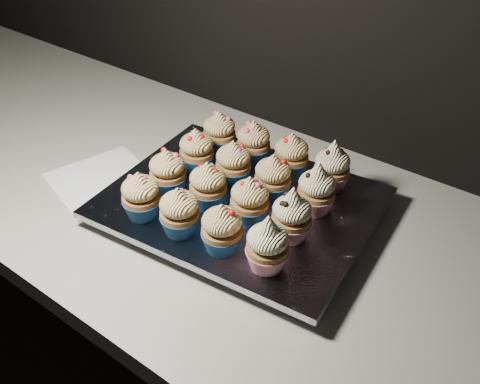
# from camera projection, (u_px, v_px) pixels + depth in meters

# --- Properties ---
(cabinet) EXTENTS (2.40, 0.60, 0.86)m
(cabinet) POSITION_uv_depth(u_px,v_px,m) (247.00, 379.00, 1.20)
(cabinet) COLOR black
(cabinet) RESTS_ON ground
(worktop) EXTENTS (2.44, 0.64, 0.04)m
(worktop) POSITION_uv_depth(u_px,v_px,m) (250.00, 227.00, 0.93)
(worktop) COLOR beige
(worktop) RESTS_ON cabinet
(napkin) EXTENTS (0.21, 0.21, 0.00)m
(napkin) POSITION_uv_depth(u_px,v_px,m) (103.00, 181.00, 1.01)
(napkin) COLOR white
(napkin) RESTS_ON worktop
(baking_tray) EXTENTS (0.43, 0.35, 0.02)m
(baking_tray) POSITION_uv_depth(u_px,v_px,m) (240.00, 210.00, 0.92)
(baking_tray) COLOR black
(baking_tray) RESTS_ON worktop
(foil_lining) EXTENTS (0.47, 0.38, 0.01)m
(foil_lining) POSITION_uv_depth(u_px,v_px,m) (240.00, 202.00, 0.91)
(foil_lining) COLOR silver
(foil_lining) RESTS_ON baking_tray
(cupcake_0) EXTENTS (0.06, 0.06, 0.08)m
(cupcake_0) POSITION_uv_depth(u_px,v_px,m) (141.00, 196.00, 0.85)
(cupcake_0) COLOR navy
(cupcake_0) RESTS_ON foil_lining
(cupcake_1) EXTENTS (0.06, 0.06, 0.08)m
(cupcake_1) POSITION_uv_depth(u_px,v_px,m) (180.00, 212.00, 0.82)
(cupcake_1) COLOR navy
(cupcake_1) RESTS_ON foil_lining
(cupcake_2) EXTENTS (0.06, 0.06, 0.08)m
(cupcake_2) POSITION_uv_depth(u_px,v_px,m) (222.00, 229.00, 0.79)
(cupcake_2) COLOR navy
(cupcake_2) RESTS_ON foil_lining
(cupcake_3) EXTENTS (0.06, 0.06, 0.10)m
(cupcake_3) POSITION_uv_depth(u_px,v_px,m) (268.00, 245.00, 0.76)
(cupcake_3) COLOR red
(cupcake_3) RESTS_ON foil_lining
(cupcake_4) EXTENTS (0.06, 0.06, 0.08)m
(cupcake_4) POSITION_uv_depth(u_px,v_px,m) (168.00, 172.00, 0.91)
(cupcake_4) COLOR navy
(cupcake_4) RESTS_ON foil_lining
(cupcake_5) EXTENTS (0.06, 0.06, 0.08)m
(cupcake_5) POSITION_uv_depth(u_px,v_px,m) (208.00, 186.00, 0.88)
(cupcake_5) COLOR navy
(cupcake_5) RESTS_ON foil_lining
(cupcake_6) EXTENTS (0.06, 0.06, 0.08)m
(cupcake_6) POSITION_uv_depth(u_px,v_px,m) (250.00, 201.00, 0.84)
(cupcake_6) COLOR navy
(cupcake_6) RESTS_ON foil_lining
(cupcake_7) EXTENTS (0.06, 0.06, 0.10)m
(cupcake_7) POSITION_uv_depth(u_px,v_px,m) (292.00, 216.00, 0.81)
(cupcake_7) COLOR red
(cupcake_7) RESTS_ON foil_lining
(cupcake_8) EXTENTS (0.06, 0.06, 0.08)m
(cupcake_8) POSITION_uv_depth(u_px,v_px,m) (197.00, 151.00, 0.96)
(cupcake_8) COLOR navy
(cupcake_8) RESTS_ON foil_lining
(cupcake_9) EXTENTS (0.06, 0.06, 0.08)m
(cupcake_9) POSITION_uv_depth(u_px,v_px,m) (233.00, 163.00, 0.93)
(cupcake_9) COLOR navy
(cupcake_9) RESTS_ON foil_lining
(cupcake_10) EXTENTS (0.06, 0.06, 0.08)m
(cupcake_10) POSITION_uv_depth(u_px,v_px,m) (273.00, 178.00, 0.89)
(cupcake_10) COLOR navy
(cupcake_10) RESTS_ON foil_lining
(cupcake_11) EXTENTS (0.06, 0.06, 0.10)m
(cupcake_11) POSITION_uv_depth(u_px,v_px,m) (316.00, 190.00, 0.86)
(cupcake_11) COLOR red
(cupcake_11) RESTS_ON foil_lining
(cupcake_12) EXTENTS (0.06, 0.06, 0.08)m
(cupcake_12) POSITION_uv_depth(u_px,v_px,m) (219.00, 133.00, 1.01)
(cupcake_12) COLOR navy
(cupcake_12) RESTS_ON foil_lining
(cupcake_13) EXTENTS (0.06, 0.06, 0.08)m
(cupcake_13) POSITION_uv_depth(u_px,v_px,m) (253.00, 143.00, 0.98)
(cupcake_13) COLOR navy
(cupcake_13) RESTS_ON foil_lining
(cupcake_14) EXTENTS (0.06, 0.06, 0.08)m
(cupcake_14) POSITION_uv_depth(u_px,v_px,m) (291.00, 156.00, 0.95)
(cupcake_14) COLOR navy
(cupcake_14) RESTS_ON foil_lining
(cupcake_15) EXTENTS (0.06, 0.06, 0.10)m
(cupcake_15) POSITION_uv_depth(u_px,v_px,m) (332.00, 167.00, 0.91)
(cupcake_15) COLOR red
(cupcake_15) RESTS_ON foil_lining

